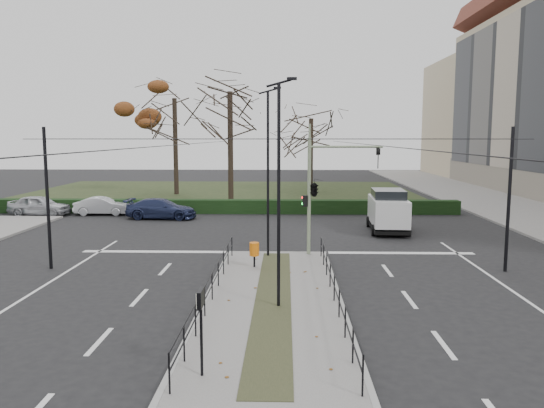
{
  "coord_description": "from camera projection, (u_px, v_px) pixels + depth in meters",
  "views": [
    {
      "loc": [
        0.41,
        -19.85,
        5.6
      ],
      "look_at": [
        -0.31,
        8.09,
        2.03
      ],
      "focal_mm": 35.0,
      "sensor_mm": 36.0,
      "label": 1
    }
  ],
  "objects": [
    {
      "name": "ground",
      "position": [
        275.0,
        283.0,
        20.4
      ],
      "size": [
        140.0,
        140.0,
        0.0
      ],
      "primitive_type": "plane",
      "color": "black",
      "rests_on": "ground"
    },
    {
      "name": "median_island",
      "position": [
        273.0,
        301.0,
        17.91
      ],
      "size": [
        4.4,
        15.0,
        0.14
      ],
      "primitive_type": "cube",
      "color": "slate",
      "rests_on": "ground"
    },
    {
      "name": "sidewalk_east",
      "position": [
        508.0,
        207.0,
        41.75
      ],
      "size": [
        8.0,
        90.0,
        0.14
      ],
      "primitive_type": "cube",
      "color": "slate",
      "rests_on": "ground"
    },
    {
      "name": "park",
      "position": [
        221.0,
        193.0,
        52.28
      ],
      "size": [
        38.0,
        26.0,
        0.1
      ],
      "primitive_type": "cube",
      "color": "black",
      "rests_on": "ground"
    },
    {
      "name": "hedge",
      "position": [
        198.0,
        206.0,
        38.93
      ],
      "size": [
        38.0,
        1.0,
        1.0
      ],
      "primitive_type": "cube",
      "color": "black",
      "rests_on": "ground"
    },
    {
      "name": "median_railing",
      "position": [
        273.0,
        276.0,
        17.7
      ],
      "size": [
        4.14,
        13.24,
        0.92
      ],
      "color": "black",
      "rests_on": "median_island"
    },
    {
      "name": "catenary",
      "position": [
        275.0,
        190.0,
        21.57
      ],
      "size": [
        20.0,
        34.0,
        6.0
      ],
      "color": "black",
      "rests_on": "ground"
    },
    {
      "name": "traffic_light",
      "position": [
        316.0,
        187.0,
        24.4
      ],
      "size": [
        3.68,
        2.1,
        5.41
      ],
      "color": "gray",
      "rests_on": "median_island"
    },
    {
      "name": "litter_bin",
      "position": [
        254.0,
        249.0,
        22.24
      ],
      "size": [
        0.41,
        0.41,
        1.04
      ],
      "color": "black",
      "rests_on": "median_island"
    },
    {
      "name": "info_panel",
      "position": [
        201.0,
        308.0,
        11.99
      ],
      "size": [
        0.12,
        0.53,
        2.03
      ],
      "color": "black",
      "rests_on": "median_island"
    },
    {
      "name": "streetlamp_median_near",
      "position": [
        279.0,
        193.0,
        16.69
      ],
      "size": [
        0.61,
        0.12,
        7.26
      ],
      "color": "black",
      "rests_on": "median_island"
    },
    {
      "name": "streetlamp_median_far",
      "position": [
        268.0,
        172.0,
        23.93
      ],
      "size": [
        0.64,
        0.13,
        7.64
      ],
      "color": "black",
      "rests_on": "median_island"
    },
    {
      "name": "parked_car_first",
      "position": [
        39.0,
        205.0,
        37.7
      ],
      "size": [
        4.41,
        2.09,
        1.46
      ],
      "primitive_type": "imported",
      "rotation": [
        0.0,
        0.0,
        1.48
      ],
      "color": "#AEB0B6",
      "rests_on": "ground"
    },
    {
      "name": "parked_car_second",
      "position": [
        103.0,
        206.0,
        38.03
      ],
      "size": [
        3.96,
        1.54,
        1.28
      ],
      "primitive_type": "imported",
      "rotation": [
        0.0,
        0.0,
        1.62
      ],
      "color": "#AEB0B6",
      "rests_on": "ground"
    },
    {
      "name": "parked_car_third",
      "position": [
        161.0,
        209.0,
        36.25
      ],
      "size": [
        4.9,
        2.27,
        1.39
      ],
      "primitive_type": "imported",
      "rotation": [
        0.0,
        0.0,
        1.5
      ],
      "color": "#1F274A",
      "rests_on": "ground"
    },
    {
      "name": "white_van",
      "position": [
        388.0,
        210.0,
        31.29
      ],
      "size": [
        2.39,
        4.84,
        2.5
      ],
      "color": "silver",
      "rests_on": "ground"
    },
    {
      "name": "rust_tree",
      "position": [
        174.0,
        98.0,
        49.9
      ],
      "size": [
        8.04,
        8.04,
        11.94
      ],
      "color": "black",
      "rests_on": "park"
    },
    {
      "name": "bare_tree_center",
      "position": [
        311.0,
        124.0,
        52.44
      ],
      "size": [
        7.81,
        7.81,
        9.67
      ],
      "color": "black",
      "rests_on": "park"
    },
    {
      "name": "bare_tree_near",
      "position": [
        230.0,
        100.0,
        42.96
      ],
      "size": [
        6.63,
        6.63,
        12.12
      ],
      "color": "black",
      "rests_on": "park"
    }
  ]
}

